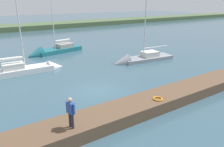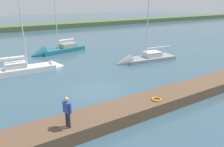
# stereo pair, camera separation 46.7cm
# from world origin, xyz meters

# --- Properties ---
(ground_plane) EXTENTS (200.00, 200.00, 0.00)m
(ground_plane) POSITION_xyz_m (0.00, 0.00, 0.00)
(ground_plane) COLOR #385666
(far_shoreline) EXTENTS (180.00, 8.00, 2.40)m
(far_shoreline) POSITION_xyz_m (0.00, -43.49, 0.00)
(far_shoreline) COLOR #4C603D
(far_shoreline) RESTS_ON ground_plane
(dock_pier) EXTENTS (23.19, 2.22, 0.80)m
(dock_pier) POSITION_xyz_m (0.00, 4.56, 0.40)
(dock_pier) COLOR brown
(dock_pier) RESTS_ON ground_plane
(life_ring_buoy) EXTENTS (0.66, 0.66, 0.10)m
(life_ring_buoy) POSITION_xyz_m (-1.82, 5.01, 0.85)
(life_ring_buoy) COLOR orange
(life_ring_buoy) RESTS_ON dock_pier
(sailboat_near_dock) EXTENTS (7.59, 1.94, 8.75)m
(sailboat_near_dock) POSITION_xyz_m (3.51, -8.09, 0.18)
(sailboat_near_dock) COLOR white
(sailboat_near_dock) RESTS_ON ground_plane
(sailboat_far_right) EXTENTS (8.15, 3.64, 9.57)m
(sailboat_far_right) POSITION_xyz_m (-0.88, -14.81, 0.20)
(sailboat_far_right) COLOR #1E6B75
(sailboat_far_right) RESTS_ON ground_plane
(sailboat_mid_channel) EXTENTS (8.17, 2.89, 8.53)m
(sailboat_mid_channel) POSITION_xyz_m (-8.43, -5.14, 0.10)
(sailboat_mid_channel) COLOR gray
(sailboat_mid_channel) RESTS_ON ground_plane
(person_on_dock) EXTENTS (0.33, 0.63, 1.72)m
(person_on_dock) POSITION_xyz_m (4.32, 4.99, 1.79)
(person_on_dock) COLOR #28282D
(person_on_dock) RESTS_ON dock_pier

